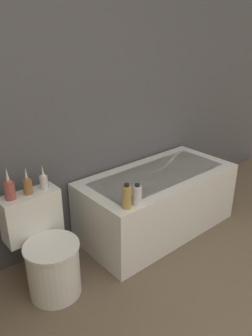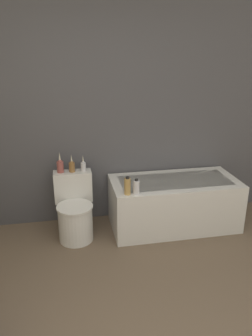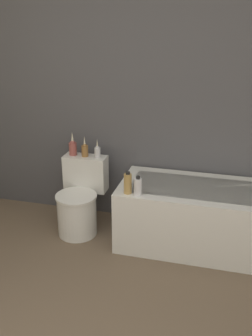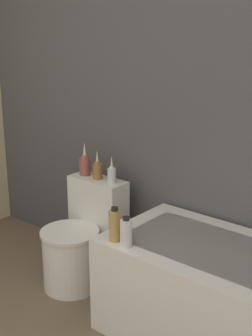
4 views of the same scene
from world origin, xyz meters
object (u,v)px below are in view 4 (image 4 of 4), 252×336
(vase_silver, at_px, (97,169))
(shampoo_bottle_tall, at_px, (115,225))
(toilet, at_px, (79,241))
(vase_gold, at_px, (85,164))
(vase_bronze, at_px, (112,174))
(shampoo_bottle_short, at_px, (126,233))
(bathtub, at_px, (235,304))

(vase_silver, bearing_deg, shampoo_bottle_tall, -38.88)
(toilet, distance_m, vase_gold, 0.52)
(toilet, distance_m, shampoo_bottle_tall, 0.69)
(toilet, relative_size, vase_bronze, 3.78)
(vase_gold, relative_size, vase_silver, 1.16)
(vase_gold, relative_size, shampoo_bottle_short, 1.38)
(shampoo_bottle_tall, bearing_deg, toilet, 155.30)
(vase_gold, relative_size, shampoo_bottle_tall, 1.20)
(toilet, distance_m, shampoo_bottle_short, 0.76)
(shampoo_bottle_short, bearing_deg, vase_silver, 144.57)
(vase_gold, bearing_deg, vase_silver, -3.32)
(vase_gold, xyz_separation_m, shampoo_bottle_tall, (0.66, -0.44, -0.11))
(vase_silver, bearing_deg, bathtub, -8.24)
(toilet, relative_size, vase_gold, 2.99)
(vase_gold, height_order, vase_bronze, vase_gold)
(vase_bronze, bearing_deg, bathtub, -9.45)
(bathtub, relative_size, shampoo_bottle_short, 8.62)
(bathtub, xyz_separation_m, vase_bronze, (-1.01, 0.17, 0.47))
(vase_gold, distance_m, shampoo_bottle_tall, 0.80)
(vase_bronze, distance_m, shampoo_bottle_tall, 0.61)
(toilet, relative_size, shampoo_bottle_tall, 3.59)
(vase_silver, distance_m, shampoo_bottle_short, 0.78)
(bathtub, xyz_separation_m, shampoo_bottle_tall, (-0.60, -0.27, 0.37))
(shampoo_bottle_tall, bearing_deg, vase_bronze, 133.32)
(vase_gold, height_order, shampoo_bottle_short, vase_gold)
(vase_bronze, relative_size, shampoo_bottle_short, 1.09)
(bathtub, height_order, vase_gold, vase_gold)
(bathtub, relative_size, vase_silver, 7.20)
(bathtub, relative_size, vase_gold, 6.23)
(vase_gold, relative_size, vase_bronze, 1.27)
(bathtub, height_order, vase_bronze, vase_bronze)
(bathtub, distance_m, toilet, 1.14)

